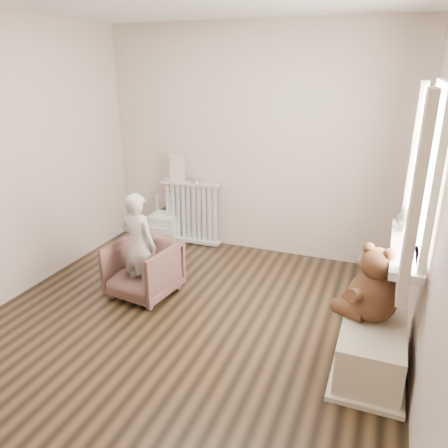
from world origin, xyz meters
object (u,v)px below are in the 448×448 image
(armchair, at_px, (143,269))
(teddy_bear, at_px, (374,285))
(radiator, at_px, (191,214))
(plush_cat, at_px, (407,218))
(child, at_px, (139,246))
(toy_bench, at_px, (371,347))
(toy_vanity, at_px, (164,219))

(armchair, relative_size, teddy_bear, 1.06)
(radiator, height_order, plush_cat, plush_cat)
(radiator, bearing_deg, plush_cat, -23.82)
(radiator, bearing_deg, child, -84.76)
(armchair, bearing_deg, radiator, 103.34)
(child, bearing_deg, toy_bench, 179.16)
(radiator, xyz_separation_m, child, (0.13, -1.43, 0.15))
(toy_vanity, height_order, child, child)
(radiator, relative_size, armchair, 1.31)
(teddy_bear, xyz_separation_m, plush_cat, (0.18, 0.61, 0.33))
(child, xyz_separation_m, toy_bench, (2.16, -0.33, -0.34))
(armchair, bearing_deg, toy_bench, -2.14)
(child, relative_size, plush_cat, 4.03)
(toy_vanity, bearing_deg, child, -69.93)
(radiator, relative_size, teddy_bear, 1.39)
(child, bearing_deg, plush_cat, -163.34)
(armchair, bearing_deg, child, -82.09)
(toy_vanity, height_order, armchair, toy_vanity)
(plush_cat, bearing_deg, radiator, 151.41)
(child, distance_m, toy_bench, 2.21)
(radiator, relative_size, child, 0.76)
(plush_cat, bearing_deg, teddy_bear, -110.82)
(teddy_bear, bearing_deg, armchair, -165.90)
(toy_vanity, relative_size, plush_cat, 2.30)
(armchair, distance_m, child, 0.27)
(armchair, relative_size, child, 0.58)
(armchair, xyz_separation_m, toy_bench, (2.16, -0.38, -0.08))
(toy_vanity, relative_size, child, 0.57)
(plush_cat, bearing_deg, child, -176.02)
(toy_vanity, distance_m, child, 1.51)
(radiator, distance_m, teddy_bear, 2.83)
(armchair, height_order, child, child)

